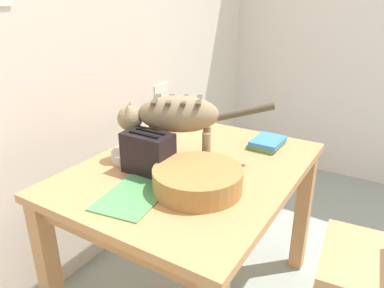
{
  "coord_description": "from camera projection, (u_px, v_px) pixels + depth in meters",
  "views": [
    {
      "loc": [
        -1.14,
        0.76,
        1.4
      ],
      "look_at": [
        0.06,
        1.5,
        0.83
      ],
      "focal_mm": 33.79,
      "sensor_mm": 36.0,
      "label": 1
    }
  ],
  "objects": [
    {
      "name": "toaster",
      "position": [
        148.0,
        153.0,
        1.47
      ],
      "size": [
        0.12,
        0.2,
        0.18
      ],
      "color": "black",
      "rests_on": "dining_table"
    },
    {
      "name": "dining_table",
      "position": [
        192.0,
        185.0,
        1.59
      ],
      "size": [
        1.11,
        0.86,
        0.73
      ],
      "color": "tan",
      "rests_on": "ground_plane"
    },
    {
      "name": "book_stack",
      "position": [
        267.0,
        143.0,
        1.75
      ],
      "size": [
        0.19,
        0.15,
        0.04
      ],
      "color": "#52A04E",
      "rests_on": "dining_table"
    },
    {
      "name": "wicker_basket",
      "position": [
        198.0,
        179.0,
        1.34
      ],
      "size": [
        0.34,
        0.34,
        0.09
      ],
      "color": "#AA7940",
      "rests_on": "dining_table"
    },
    {
      "name": "saucer_bowl",
      "position": [
        132.0,
        155.0,
        1.61
      ],
      "size": [
        0.19,
        0.19,
        0.04
      ],
      "primitive_type": "cylinder",
      "color": "#BAB8AE",
      "rests_on": "dining_table"
    },
    {
      "name": "magazine",
      "position": [
        133.0,
        196.0,
        1.31
      ],
      "size": [
        0.32,
        0.24,
        0.01
      ],
      "primitive_type": "cube",
      "rotation": [
        0.0,
        0.0,
        0.15
      ],
      "color": "#56A15C",
      "rests_on": "dining_table"
    },
    {
      "name": "cat",
      "position": [
        174.0,
        116.0,
        1.53
      ],
      "size": [
        0.35,
        0.6,
        0.29
      ],
      "rotation": [
        0.0,
        0.0,
        0.48
      ],
      "color": "#937E5E",
      "rests_on": "dining_table"
    },
    {
      "name": "wall_rear",
      "position": [
        56.0,
        34.0,
        1.65
      ],
      "size": [
        4.37,
        0.11,
        2.5
      ],
      "color": "silver",
      "rests_on": "ground_plane"
    },
    {
      "name": "coffee_mug",
      "position": [
        132.0,
        142.0,
        1.59
      ],
      "size": [
        0.13,
        0.09,
        0.09
      ],
      "color": "red",
      "rests_on": "saucer_bowl"
    }
  ]
}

